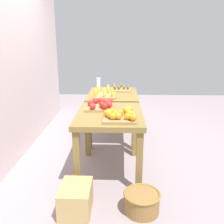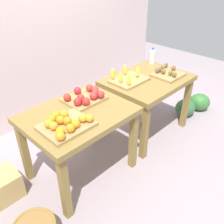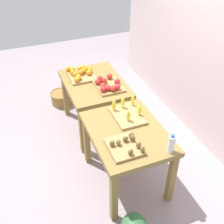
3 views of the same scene
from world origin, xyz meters
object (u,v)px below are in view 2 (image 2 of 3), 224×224
at_px(kiwi_bin, 167,73).
at_px(water_bottle, 152,56).
at_px(display_table_right, 147,87).
at_px(orange_bin, 66,124).
at_px(display_table_left, 79,122).
at_px(banana_crate, 128,79).
at_px(apple_bin, 85,97).
at_px(watermelon_pile, 193,105).

relative_size(kiwi_bin, water_bottle, 1.64).
distance_m(display_table_right, kiwi_bin, 0.30).
height_order(display_table_right, orange_bin, orange_bin).
relative_size(display_table_left, banana_crate, 2.36).
bearing_deg(banana_crate, apple_bin, 178.85).
bearing_deg(kiwi_bin, display_table_right, 152.19).
height_order(apple_bin, kiwi_bin, apple_bin).
distance_m(banana_crate, kiwi_bin, 0.54).
bearing_deg(kiwi_bin, orange_bin, -179.87).
xyz_separation_m(banana_crate, water_bottle, (0.69, 0.16, 0.07)).
xyz_separation_m(apple_bin, watermelon_pile, (1.78, -0.38, -0.69)).
xyz_separation_m(water_bottle, watermelon_pile, (0.43, -0.53, -0.75)).
height_order(orange_bin, water_bottle, water_bottle).
xyz_separation_m(display_table_left, orange_bin, (-0.24, -0.13, 0.16)).
xyz_separation_m(banana_crate, watermelon_pile, (1.12, -0.37, -0.69)).
height_order(banana_crate, water_bottle, water_bottle).
xyz_separation_m(display_table_left, kiwi_bin, (1.36, -0.12, 0.15)).
relative_size(apple_bin, water_bottle, 1.92).
bearing_deg(banana_crate, display_table_right, -24.37).
relative_size(display_table_left, watermelon_pile, 1.48).
bearing_deg(apple_bin, display_table_right, -7.81).
height_order(display_table_left, kiwi_bin, kiwi_bin).
relative_size(orange_bin, water_bottle, 2.03).
xyz_separation_m(display_table_right, kiwi_bin, (0.24, -0.12, 0.15)).
height_order(display_table_left, watermelon_pile, display_table_left).
bearing_deg(display_table_right, apple_bin, 172.19).
relative_size(water_bottle, watermelon_pile, 0.31).
xyz_separation_m(display_table_left, apple_bin, (0.21, 0.13, 0.16)).
bearing_deg(apple_bin, watermelon_pile, -12.02).
bearing_deg(watermelon_pile, banana_crate, 161.87).
relative_size(display_table_left, water_bottle, 4.74).
height_order(display_table_right, water_bottle, water_bottle).
xyz_separation_m(apple_bin, banana_crate, (0.66, -0.01, -0.01)).
distance_m(display_table_left, orange_bin, 0.31).
height_order(orange_bin, watermelon_pile, orange_bin).
height_order(display_table_left, orange_bin, orange_bin).
distance_m(banana_crate, water_bottle, 0.71).
height_order(kiwi_bin, watermelon_pile, kiwi_bin).
distance_m(kiwi_bin, water_bottle, 0.45).
height_order(banana_crate, watermelon_pile, banana_crate).
bearing_deg(display_table_right, orange_bin, -174.60).
xyz_separation_m(display_table_right, orange_bin, (-1.36, -0.13, 0.16)).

